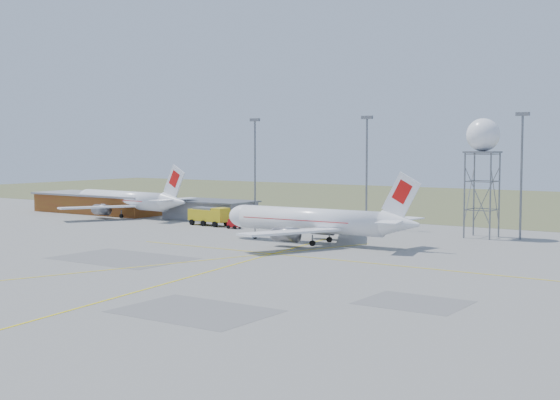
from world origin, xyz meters
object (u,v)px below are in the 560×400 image
Objects in this scene: airliner_far at (127,200)px; fire_truck at (210,217)px; airliner_main at (314,221)px; radar_tower at (482,171)px; baggage_tug at (234,225)px.

airliner_far reaches higher than fire_truck.
airliner_main is 1.71× the size of radar_tower.
airliner_main is at bearing 169.08° from airliner_far.
fire_truck is at bearing -22.90° from airliner_main.
radar_tower is 45.05m from baggage_tug.
radar_tower is at bearing 18.21° from fire_truck.
radar_tower is at bearing 16.97° from baggage_tug.
fire_truck reaches higher than baggage_tug.
radar_tower is (75.01, 6.52, 7.53)m from airliner_far.
airliner_far is 1.70× the size of radar_tower.
airliner_far is 3.70× the size of fire_truck.
baggage_tug is (32.84, -5.49, -2.81)m from airliner_far.
airliner_main is 14.57× the size of baggage_tug.
airliner_far is 14.49× the size of baggage_tug.
radar_tower is (18.84, 22.02, 7.51)m from airliner_main.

